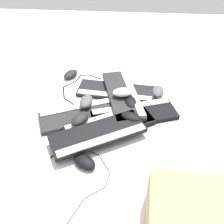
{
  "coord_description": "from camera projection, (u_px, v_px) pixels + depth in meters",
  "views": [
    {
      "loc": [
        0.91,
        0.12,
        0.87
      ],
      "look_at": [
        -0.05,
        0.04,
        0.03
      ],
      "focal_mm": 40.0,
      "sensor_mm": 36.0,
      "label": 1
    }
  ],
  "objects": [
    {
      "name": "mouse_6",
      "position": [
        71.0,
        74.0,
        1.57
      ],
      "size": [
        0.13,
        0.11,
        0.04
      ],
      "primitive_type": "ellipsoid",
      "rotation": [
        0.0,
        0.0,
        5.83
      ],
      "color": "black",
      "rests_on": "ground"
    },
    {
      "name": "ground_plane",
      "position": [
        103.0,
        123.0,
        1.26
      ],
      "size": [
        3.2,
        3.2,
        0.0
      ],
      "primitive_type": "plane",
      "color": "white"
    },
    {
      "name": "cardboard_box",
      "position": [
        192.0,
        219.0,
        0.8
      ],
      "size": [
        0.25,
        0.3,
        0.18
      ],
      "primitive_type": "cube",
      "rotation": [
        0.0,
        0.0,
        1.52
      ],
      "color": "tan",
      "rests_on": "ground"
    },
    {
      "name": "mouse_7",
      "position": [
        131.0,
        117.0,
        1.22
      ],
      "size": [
        0.1,
        0.13,
        0.04
      ],
      "primitive_type": "ellipsoid",
      "rotation": [
        0.0,
        0.0,
        1.18
      ],
      "color": "black",
      "rests_on": "keyboard_1"
    },
    {
      "name": "keyboard_0",
      "position": [
        110.0,
        125.0,
        1.23
      ],
      "size": [
        0.34,
        0.46,
        0.03
      ],
      "color": "black",
      "rests_on": "ground"
    },
    {
      "name": "keyboard_3",
      "position": [
        83.0,
        114.0,
        1.29
      ],
      "size": [
        0.31,
        0.46,
        0.03
      ],
      "color": "#232326",
      "rests_on": "ground"
    },
    {
      "name": "keyboard_2",
      "position": [
        116.0,
        91.0,
        1.44
      ],
      "size": [
        0.19,
        0.45,
        0.03
      ],
      "color": "black",
      "rests_on": "ground"
    },
    {
      "name": "mouse_3",
      "position": [
        84.0,
        162.0,
        1.06
      ],
      "size": [
        0.12,
        0.13,
        0.04
      ],
      "primitive_type": "ellipsoid",
      "rotation": [
        0.0,
        0.0,
        0.96
      ],
      "color": "black",
      "rests_on": "ground"
    },
    {
      "name": "mouse_4",
      "position": [
        80.0,
        119.0,
        1.22
      ],
      "size": [
        0.13,
        0.11,
        0.04
      ],
      "primitive_type": "ellipsoid",
      "rotation": [
        0.0,
        0.0,
        2.64
      ],
      "color": "black",
      "rests_on": "keyboard_3"
    },
    {
      "name": "cable_0",
      "position": [
        89.0,
        195.0,
        0.95
      ],
      "size": [
        0.55,
        0.34,
        0.01
      ],
      "color": "#59595B",
      "rests_on": "ground"
    },
    {
      "name": "mouse_0",
      "position": [
        131.0,
        102.0,
        1.31
      ],
      "size": [
        0.12,
        0.09,
        0.04
      ],
      "primitive_type": "ellipsoid",
      "rotation": [
        0.0,
        0.0,
        0.23
      ],
      "color": "black",
      "rests_on": "keyboard_1"
    },
    {
      "name": "mouse_1",
      "position": [
        86.0,
        101.0,
        1.32
      ],
      "size": [
        0.12,
        0.08,
        0.04
      ],
      "primitive_type": "ellipsoid",
      "rotation": [
        0.0,
        0.0,
        6.19
      ],
      "color": "#4C4C51",
      "rests_on": "keyboard_3"
    },
    {
      "name": "cable_1",
      "position": [
        74.0,
        102.0,
        1.38
      ],
      "size": [
        0.68,
        0.22,
        0.01
      ],
      "color": "black",
      "rests_on": "ground"
    },
    {
      "name": "keyboard_4",
      "position": [
        123.0,
        94.0,
        1.37
      ],
      "size": [
        0.46,
        0.26,
        0.03
      ],
      "color": "#232326",
      "rests_on": "keyboard_2"
    },
    {
      "name": "keyboard_5",
      "position": [
        98.0,
        134.0,
        1.15
      ],
      "size": [
        0.34,
        0.46,
        0.03
      ],
      "color": "black",
      "rests_on": "keyboard_0"
    },
    {
      "name": "mouse_5",
      "position": [
        158.0,
        91.0,
        1.43
      ],
      "size": [
        0.12,
        0.08,
        0.04
      ],
      "primitive_type": "ellipsoid",
      "rotation": [
        0.0,
        0.0,
        6.15
      ],
      "color": "#4C4C51",
      "rests_on": "ground"
    },
    {
      "name": "keyboard_1",
      "position": [
        134.0,
        115.0,
        1.29
      ],
      "size": [
        0.28,
        0.46,
        0.03
      ],
      "color": "black",
      "rests_on": "ground"
    },
    {
      "name": "mouse_2",
      "position": [
        123.0,
        92.0,
        1.33
      ],
      "size": [
        0.09,
        0.12,
        0.04
      ],
      "primitive_type": "ellipsoid",
      "rotation": [
        0.0,
        0.0,
        1.77
      ],
      "color": "silver",
      "rests_on": "keyboard_4"
    }
  ]
}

